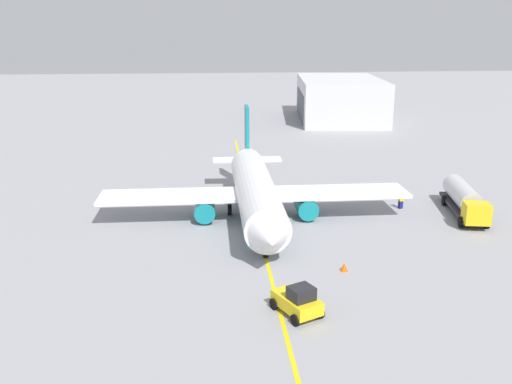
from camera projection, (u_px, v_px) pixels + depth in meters
name	position (u px, v px, depth m)	size (l,w,h in m)	color
ground_plane	(256.00, 220.00, 56.88)	(400.00, 400.00, 0.00)	#939399
airplane	(256.00, 193.00, 56.53)	(30.31, 31.68, 9.97)	white
fuel_tanker	(464.00, 199.00, 58.06)	(11.41, 4.60, 3.15)	#2D2D33
pushback_tug	(298.00, 301.00, 37.84)	(4.11, 3.53, 2.20)	yellow
refueling_worker	(401.00, 201.00, 60.39)	(0.53, 0.62, 1.71)	navy
safety_cone_nose	(344.00, 267.00, 44.83)	(0.64, 0.64, 0.71)	#F2590F
distant_hangar	(339.00, 99.00, 119.98)	(31.60, 20.13, 8.71)	silver
taxi_line_marking	(256.00, 220.00, 56.88)	(85.33, 0.30, 0.01)	yellow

